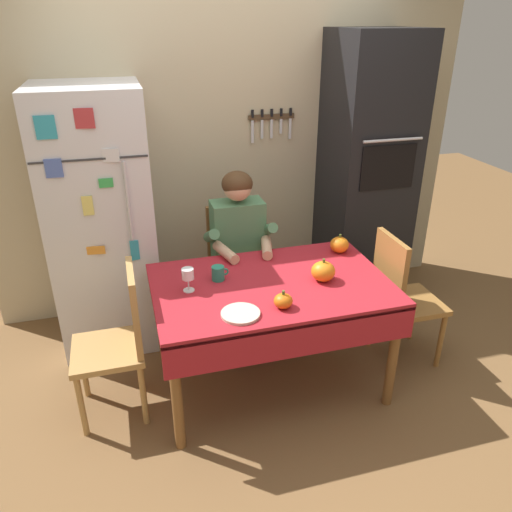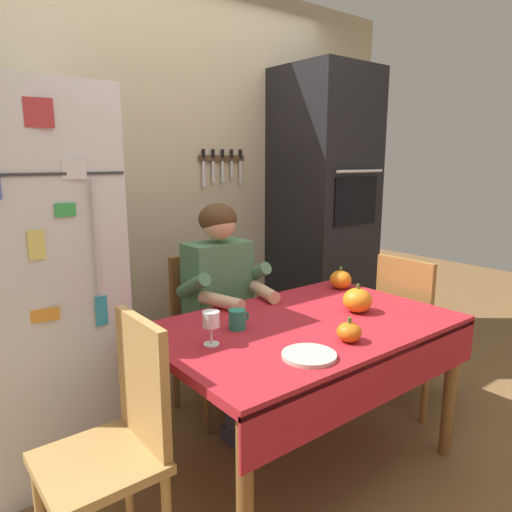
% 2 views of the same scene
% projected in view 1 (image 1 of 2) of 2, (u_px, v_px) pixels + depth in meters
% --- Properties ---
extents(ground_plane, '(10.00, 10.00, 0.00)m').
position_uv_depth(ground_plane, '(274.00, 391.00, 3.19)').
color(ground_plane, brown).
rests_on(ground_plane, ground).
extents(back_wall_assembly, '(3.70, 0.13, 2.60)m').
position_uv_depth(back_wall_assembly, '(230.00, 142.00, 3.80)').
color(back_wall_assembly, '#BCAD89').
rests_on(back_wall_assembly, ground).
extents(refrigerator, '(0.68, 0.71, 1.80)m').
position_uv_depth(refrigerator, '(102.00, 222.00, 3.39)').
color(refrigerator, silver).
rests_on(refrigerator, ground).
extents(wall_oven, '(0.60, 0.64, 2.10)m').
position_uv_depth(wall_oven, '(366.00, 176.00, 3.85)').
color(wall_oven, black).
rests_on(wall_oven, ground).
extents(dining_table, '(1.40, 0.90, 0.74)m').
position_uv_depth(dining_table, '(272.00, 297.00, 2.97)').
color(dining_table, brown).
rests_on(dining_table, ground).
extents(chair_behind_person, '(0.40, 0.40, 0.93)m').
position_uv_depth(chair_behind_person, '(234.00, 262.00, 3.71)').
color(chair_behind_person, brown).
rests_on(chair_behind_person, ground).
extents(seated_person, '(0.47, 0.55, 1.25)m').
position_uv_depth(seated_person, '(240.00, 245.00, 3.45)').
color(seated_person, '#38384C').
rests_on(seated_person, ground).
extents(chair_right_side, '(0.40, 0.40, 0.93)m').
position_uv_depth(chair_right_side, '(400.00, 294.00, 3.28)').
color(chair_right_side, '#9E6B33').
rests_on(chair_right_side, ground).
extents(chair_left_side, '(0.40, 0.40, 0.93)m').
position_uv_depth(chair_left_side, '(120.00, 337.00, 2.84)').
color(chair_left_side, tan).
rests_on(chair_left_side, ground).
extents(coffee_mug, '(0.10, 0.08, 0.09)m').
position_uv_depth(coffee_mug, '(218.00, 273.00, 2.97)').
color(coffee_mug, '#237F66').
rests_on(coffee_mug, dining_table).
extents(wine_glass, '(0.07, 0.07, 0.14)m').
position_uv_depth(wine_glass, '(188.00, 275.00, 2.82)').
color(wine_glass, white).
rests_on(wine_glass, dining_table).
extents(pumpkin_large, '(0.10, 0.10, 0.10)m').
position_uv_depth(pumpkin_large, '(283.00, 301.00, 2.68)').
color(pumpkin_large, orange).
rests_on(pumpkin_large, dining_table).
extents(pumpkin_medium, '(0.12, 0.12, 0.13)m').
position_uv_depth(pumpkin_medium, '(339.00, 245.00, 3.31)').
color(pumpkin_medium, orange).
rests_on(pumpkin_medium, dining_table).
extents(pumpkin_small, '(0.14, 0.14, 0.14)m').
position_uv_depth(pumpkin_small, '(323.00, 271.00, 2.95)').
color(pumpkin_small, orange).
rests_on(pumpkin_small, dining_table).
extents(serving_tray, '(0.21, 0.21, 0.02)m').
position_uv_depth(serving_tray, '(241.00, 314.00, 2.63)').
color(serving_tray, beige).
rests_on(serving_tray, dining_table).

